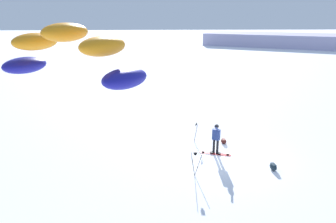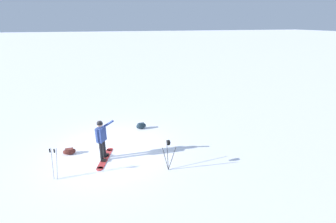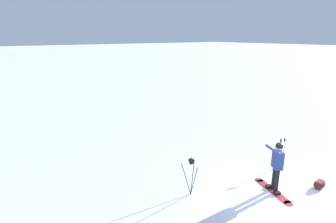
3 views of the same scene
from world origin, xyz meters
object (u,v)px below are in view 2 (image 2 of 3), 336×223
camera_tripod (168,149)px  gear_bag_small (141,126)px  ski_poles (54,159)px  snowboard (105,158)px  gear_bag_large (69,151)px  snowboarder (101,136)px

camera_tripod → gear_bag_small: 4.20m
gear_bag_small → ski_poles: bearing=-137.9°
snowboard → gear_bag_small: (2.04, 2.58, 0.16)m
ski_poles → gear_bag_large: bearing=80.8°
snowboard → gear_bag_large: 1.73m
snowboarder → ski_poles: size_ratio=1.46×
snowboard → ski_poles: ski_poles is taller
gear_bag_large → ski_poles: (-0.28, -1.71, 0.68)m
camera_tripod → ski_poles: (-4.20, 0.66, -0.11)m
snowboarder → snowboard: size_ratio=1.05×
snowboard → camera_tripod: (2.41, -1.54, 0.91)m
snowboarder → snowboard: (0.05, -0.00, -1.08)m
gear_bag_large → gear_bag_small: size_ratio=0.96×
gear_bag_small → ski_poles: (-3.83, -3.46, 0.64)m
snowboarder → ski_poles: bearing=-153.1°
gear_bag_large → gear_bag_small: gear_bag_small is taller
ski_poles → camera_tripod: bearing=-8.9°
snowboarder → snowboard: snowboarder is taller
snowboard → camera_tripod: size_ratio=1.34×
snowboarder → ski_poles: 1.97m
snowboarder → gear_bag_large: size_ratio=3.33×
snowboarder → gear_bag_small: (2.09, 2.58, -0.93)m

